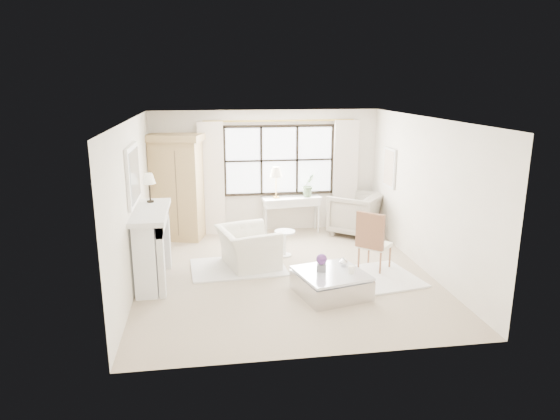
{
  "coord_description": "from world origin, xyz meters",
  "views": [
    {
      "loc": [
        -1.31,
        -8.11,
        3.29
      ],
      "look_at": [
        -0.06,
        0.2,
        1.12
      ],
      "focal_mm": 32.0,
      "sensor_mm": 36.0,
      "label": 1
    }
  ],
  "objects_px": {
    "console_table": "(291,214)",
    "armoire": "(177,187)",
    "club_armchair": "(248,247)",
    "coffee_table": "(331,284)"
  },
  "relations": [
    {
      "from": "console_table",
      "to": "armoire",
      "type": "bearing_deg",
      "value": 175.67
    },
    {
      "from": "armoire",
      "to": "console_table",
      "type": "distance_m",
      "value": 2.58
    },
    {
      "from": "armoire",
      "to": "club_armchair",
      "type": "xyz_separation_m",
      "value": [
        1.32,
        -1.91,
        -0.78
      ]
    },
    {
      "from": "console_table",
      "to": "coffee_table",
      "type": "bearing_deg",
      "value": -96.48
    },
    {
      "from": "console_table",
      "to": "club_armchair",
      "type": "bearing_deg",
      "value": -126.71
    },
    {
      "from": "coffee_table",
      "to": "console_table",
      "type": "bearing_deg",
      "value": 76.73
    },
    {
      "from": "armoire",
      "to": "console_table",
      "type": "bearing_deg",
      "value": 17.96
    },
    {
      "from": "console_table",
      "to": "coffee_table",
      "type": "xyz_separation_m",
      "value": [
        0.04,
        -3.48,
        -0.22
      ]
    },
    {
      "from": "club_armchair",
      "to": "coffee_table",
      "type": "distance_m",
      "value": 1.89
    },
    {
      "from": "console_table",
      "to": "club_armchair",
      "type": "xyz_separation_m",
      "value": [
        -1.15,
        -2.03,
        -0.04
      ]
    }
  ]
}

